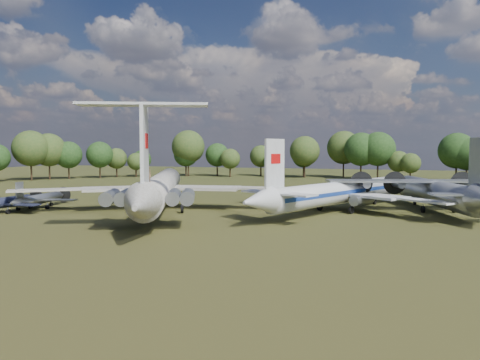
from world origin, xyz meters
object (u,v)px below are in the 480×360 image
(il62_airliner, at_px, (161,193))
(small_prop_northwest, at_px, (40,201))
(tu104_jet, at_px, (339,197))
(small_prop_west, at_px, (1,205))
(person_on_il62, at_px, (148,174))
(an12_transport, at_px, (436,196))

(il62_airliner, bearing_deg, small_prop_northwest, 165.89)
(tu104_jet, xyz_separation_m, small_prop_west, (-47.19, -17.53, -1.11))
(small_prop_west, distance_m, person_on_il62, 28.60)
(il62_airliner, relative_size, small_prop_west, 3.60)
(small_prop_northwest, bearing_deg, an12_transport, 5.86)
(il62_airliner, xyz_separation_m, tu104_jet, (25.82, 8.28, -0.55))
(an12_transport, relative_size, small_prop_west, 2.25)
(tu104_jet, bearing_deg, an12_transport, 40.72)
(il62_airliner, height_order, an12_transport, il62_airliner)
(il62_airliner, height_order, person_on_il62, person_on_il62)
(tu104_jet, bearing_deg, person_on_il62, -106.41)
(small_prop_west, xyz_separation_m, small_prop_northwest, (1.54, 6.17, -0.02))
(small_prop_west, bearing_deg, small_prop_northwest, 76.12)
(person_on_il62, bearing_deg, small_prop_west, -13.70)
(small_prop_west, relative_size, person_on_il62, 8.35)
(small_prop_northwest, bearing_deg, il62_airliner, 0.11)
(il62_airliner, xyz_separation_m, small_prop_west, (-21.37, -9.25, -1.66))
(an12_transport, bearing_deg, il62_airliner, 179.80)
(small_prop_northwest, height_order, person_on_il62, person_on_il62)
(tu104_jet, distance_m, small_prop_northwest, 47.06)
(small_prop_west, height_order, small_prop_northwest, small_prop_west)
(tu104_jet, xyz_separation_m, an12_transport, (13.99, 4.15, 0.10))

